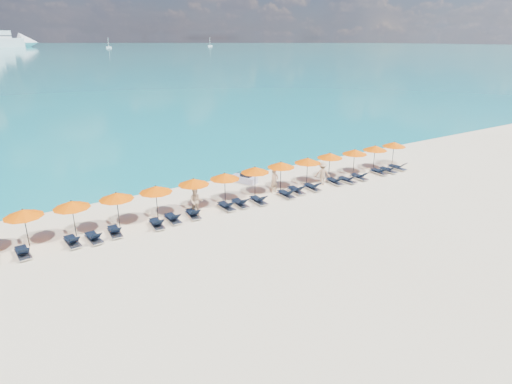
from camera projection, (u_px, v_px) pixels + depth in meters
ground at (282, 224)px, 26.88m from camera, size 1400.00×1400.00×0.00m
sailboat_near at (109, 47)px, 503.63m from camera, size 6.23×2.08×11.42m
sailboat_far at (210, 46)px, 588.64m from camera, size 6.50×2.17×11.91m
jetski at (244, 179)px, 34.42m from camera, size 1.61×2.31×0.77m
beachgoer_a at (274, 181)px, 31.94m from camera, size 0.67×0.45×1.82m
beachgoer_b at (196, 202)px, 27.95m from camera, size 1.02×0.86×1.82m
beachgoer_c at (323, 174)px, 33.68m from camera, size 1.31×1.10×1.85m
umbrella_1 at (23, 213)px, 23.25m from camera, size 2.10×2.10×2.28m
umbrella_2 at (71, 204)px, 24.47m from camera, size 2.10×2.10×2.28m
umbrella_3 at (116, 196)px, 25.78m from camera, size 2.10×2.10×2.28m
umbrella_4 at (156, 189)px, 26.94m from camera, size 2.10×2.10×2.28m
umbrella_5 at (194, 182)px, 28.34m from camera, size 2.10×2.10×2.28m
umbrella_6 at (225, 176)px, 29.49m from camera, size 2.10×2.10×2.28m
umbrella_7 at (255, 170)px, 30.93m from camera, size 2.10×2.10×2.28m
umbrella_8 at (281, 165)px, 32.17m from camera, size 2.10×2.10×2.28m
umbrella_9 at (308, 160)px, 33.27m from camera, size 2.10×2.10×2.28m
umbrella_10 at (330, 155)px, 34.66m from camera, size 2.10×2.10×2.28m
umbrella_11 at (355, 152)px, 35.79m from camera, size 2.10×2.10×2.28m
umbrella_12 at (375, 148)px, 37.04m from camera, size 2.10×2.10×2.28m
umbrella_13 at (394, 144)px, 38.32m from camera, size 2.10×2.10×2.28m
lounger_2 at (23, 252)px, 22.77m from camera, size 0.75×1.74×0.66m
lounger_3 at (72, 241)px, 24.02m from camera, size 0.76×1.75×0.66m
lounger_4 at (94, 237)px, 24.47m from camera, size 0.79×1.75×0.66m
lounger_5 at (115, 231)px, 25.25m from camera, size 0.72×1.73×0.66m
lounger_6 at (157, 223)px, 26.30m from camera, size 0.74×1.74×0.66m
lounger_7 at (173, 218)px, 27.06m from camera, size 0.63×1.70×0.66m
lounger_8 at (193, 214)px, 27.78m from camera, size 0.79×1.76×0.66m
lounger_9 at (226, 206)px, 29.06m from camera, size 0.67×1.72×0.66m
lounger_10 at (240, 203)px, 29.58m from camera, size 0.66×1.71×0.66m
lounger_11 at (259, 200)px, 30.10m from camera, size 0.65×1.71×0.66m
lounger_12 at (286, 194)px, 31.29m from camera, size 0.65×1.71×0.66m
lounger_13 at (296, 190)px, 32.10m from camera, size 0.70×1.73×0.66m
lounger_14 at (312, 187)px, 32.77m from camera, size 0.67×1.72×0.66m
lounger_15 at (335, 181)px, 34.09m from camera, size 0.74×1.74×0.66m
lounger_16 at (347, 180)px, 34.45m from camera, size 0.78×1.75×0.66m
lounger_17 at (359, 177)px, 35.22m from camera, size 0.68×1.72×0.66m
lounger_18 at (379, 171)px, 36.57m from camera, size 0.69×1.73×0.66m
lounger_19 at (388, 170)px, 37.05m from camera, size 0.75×1.74×0.66m
lounger_20 at (397, 167)px, 37.80m from camera, size 0.77×1.75×0.66m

